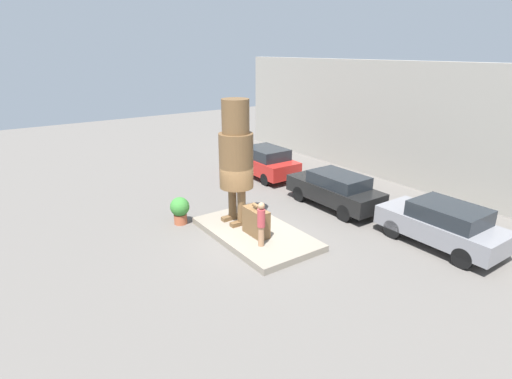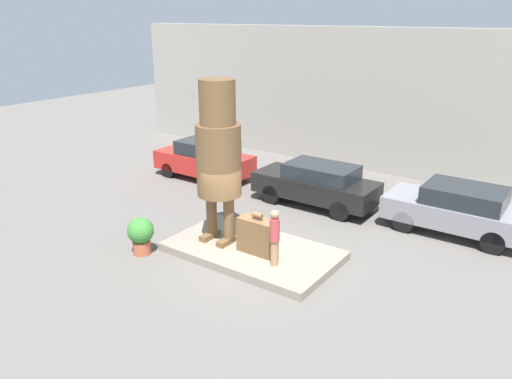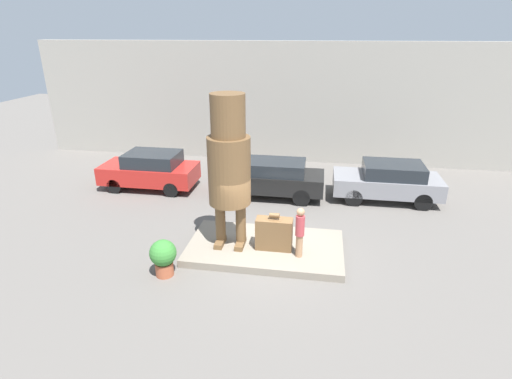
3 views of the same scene
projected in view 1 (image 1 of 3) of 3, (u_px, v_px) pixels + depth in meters
ground_plane at (255, 236)px, 15.15m from camera, size 60.00×60.00×0.00m
pedestal at (255, 233)px, 15.11m from camera, size 4.96×2.81×0.24m
building_backdrop at (424, 127)px, 19.56m from camera, size 28.00×0.60×6.19m
statue_figure at (236, 153)px, 14.93m from camera, size 1.30×1.30×4.80m
giant_suitcase at (256, 222)px, 14.57m from camera, size 1.14×0.48×1.22m
tourist at (261, 222)px, 13.63m from camera, size 0.27×0.27×1.61m
parked_car_red at (265, 162)px, 21.95m from camera, size 4.21×1.89×1.67m
parked_car_black at (335, 189)px, 17.67m from camera, size 4.56×1.74×1.60m
parked_car_grey at (443, 224)px, 14.14m from camera, size 4.34×1.89×1.62m
planter_pot at (180, 209)px, 16.06m from camera, size 0.78×0.78×1.12m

